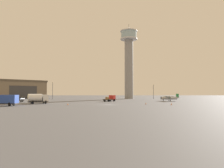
{
  "coord_description": "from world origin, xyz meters",
  "views": [
    {
      "loc": [
        0.45,
        -58.33,
        3.44
      ],
      "look_at": [
        1.26,
        24.27,
        6.96
      ],
      "focal_mm": 32.51,
      "sensor_mm": 36.0,
      "label": 1
    }
  ],
  "objects": [
    {
      "name": "truck_box_blue",
      "position": [
        -26.77,
        -5.62,
        1.6
      ],
      "size": [
        6.61,
        3.25,
        2.85
      ],
      "rotation": [
        0.0,
        0.0,
        3.15
      ],
      "color": "#38383D",
      "rests_on": "ground_plane"
    },
    {
      "name": "truck_fuel_tanker_white",
      "position": [
        -21.79,
        4.46,
        1.71
      ],
      "size": [
        6.14,
        5.14,
        3.04
      ],
      "rotation": [
        0.0,
        0.0,
        0.57
      ],
      "color": "#38383D",
      "rests_on": "ground_plane"
    },
    {
      "name": "truck_flatbed_red",
      "position": [
        0.64,
        21.61,
        1.18
      ],
      "size": [
        5.09,
        5.87,
        2.42
      ],
      "rotation": [
        0.0,
        0.0,
        0.95
      ],
      "color": "#38383D",
      "rests_on": "ground_plane"
    },
    {
      "name": "light_post_east",
      "position": [
        23.75,
        50.13,
        4.79
      ],
      "size": [
        0.44,
        0.44,
        7.96
      ],
      "color": "#38383D",
      "rests_on": "ground_plane"
    },
    {
      "name": "traffic_cone_mid_apron",
      "position": [
        -11.21,
        -2.04,
        0.29
      ],
      "size": [
        0.36,
        0.36,
        0.58
      ],
      "color": "black",
      "rests_on": "ground_plane"
    },
    {
      "name": "airplane_silver",
      "position": [
        24.74,
        24.38,
        1.39
      ],
      "size": [
        7.93,
        10.09,
        2.99
      ],
      "rotation": [
        0.0,
        0.0,
        3.13
      ],
      "color": "#B7BABF",
      "rests_on": "ground_plane"
    },
    {
      "name": "hangar",
      "position": [
        -53.87,
        62.2,
        5.36
      ],
      "size": [
        33.34,
        32.48,
        10.67
      ],
      "rotation": [
        0.0,
        0.0,
        -0.86
      ],
      "color": "#7A6B56",
      "rests_on": "ground_plane"
    },
    {
      "name": "ground_plane",
      "position": [
        0.0,
        0.0,
        0.0
      ],
      "size": [
        400.0,
        400.0,
        0.0
      ],
      "primitive_type": "plane",
      "color": "#545456"
    },
    {
      "name": "airplane_black",
      "position": [
        -32.29,
        14.69,
        1.19
      ],
      "size": [
        8.67,
        6.77,
        2.55
      ],
      "rotation": [
        0.0,
        0.0,
        1.37
      ],
      "color": "black",
      "rests_on": "ground_plane"
    },
    {
      "name": "traffic_cone_near_right",
      "position": [
        11.02,
        1.47,
        0.27
      ],
      "size": [
        0.36,
        0.36,
        0.54
      ],
      "color": "black",
      "rests_on": "ground_plane"
    },
    {
      "name": "control_tower",
      "position": [
        11.08,
        55.14,
        23.42
      ],
      "size": [
        9.58,
        9.58,
        42.51
      ],
      "color": "gray",
      "rests_on": "ground_plane"
    },
    {
      "name": "traffic_cone_near_left",
      "position": [
        17.42,
        -2.31,
        0.33
      ],
      "size": [
        0.36,
        0.36,
        0.68
      ],
      "color": "black",
      "rests_on": "ground_plane"
    },
    {
      "name": "light_post_west",
      "position": [
        -31.07,
        53.06,
        5.55
      ],
      "size": [
        0.44,
        0.44,
        9.4
      ],
      "color": "#38383D",
      "rests_on": "ground_plane"
    }
  ]
}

